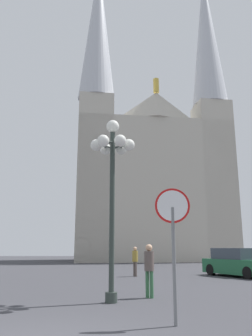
# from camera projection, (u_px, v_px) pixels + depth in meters

# --- Properties ---
(cathedral) EXTENTS (20.09, 14.12, 40.02)m
(cathedral) POSITION_uv_depth(u_px,v_px,m) (151.00, 165.00, 43.61)
(cathedral) COLOR #BCB5A5
(cathedral) RESTS_ON ground
(stop_sign) EXTENTS (0.78, 0.08, 2.90)m
(stop_sign) POSITION_uv_depth(u_px,v_px,m) (173.00, 227.00, 7.56)
(stop_sign) COLOR slate
(stop_sign) RESTS_ON ground
(street_lamp) EXTENTS (1.45, 1.30, 5.71)m
(street_lamp) POSITION_uv_depth(u_px,v_px,m) (112.00, 167.00, 11.02)
(street_lamp) COLOR #2D3833
(street_lamp) RESTS_ON ground
(parked_car_near_green) EXTENTS (3.50, 4.55, 1.56)m
(parked_car_near_green) POSITION_uv_depth(u_px,v_px,m) (238.00, 263.00, 19.33)
(parked_car_near_green) COLOR #1E5B38
(parked_car_near_green) RESTS_ON ground
(pedestrian_walking) EXTENTS (0.32, 0.32, 1.70)m
(pedestrian_walking) POSITION_uv_depth(u_px,v_px,m) (149.00, 265.00, 11.28)
(pedestrian_walking) COLOR #33663F
(pedestrian_walking) RESTS_ON ground
(pedestrian_standing) EXTENTS (0.32, 0.32, 1.63)m
(pedestrian_standing) POSITION_uv_depth(u_px,v_px,m) (135.00, 258.00, 19.44)
(pedestrian_standing) COLOR #594C47
(pedestrian_standing) RESTS_ON ground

